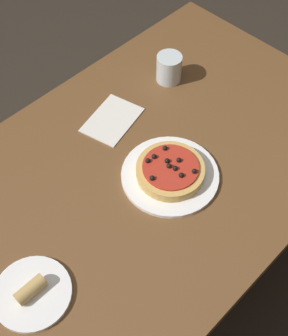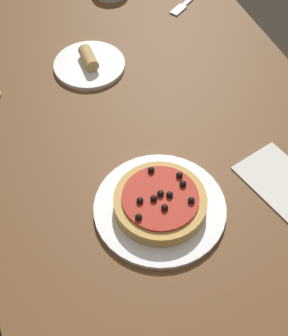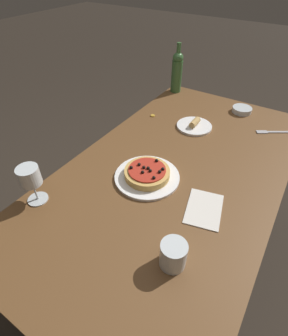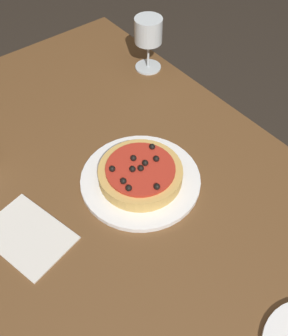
% 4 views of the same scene
% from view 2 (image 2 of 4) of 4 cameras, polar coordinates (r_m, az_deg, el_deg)
% --- Properties ---
extents(ground_plane, '(14.00, 14.00, 0.00)m').
position_cam_2_polar(ground_plane, '(1.70, 1.93, -14.30)').
color(ground_plane, '#2D261E').
extents(dining_table, '(1.57, 0.86, 0.74)m').
position_cam_2_polar(dining_table, '(1.12, 2.83, -1.06)').
color(dining_table, brown).
rests_on(dining_table, ground_plane).
extents(dinner_plate, '(0.27, 0.27, 0.01)m').
position_cam_2_polar(dinner_plate, '(0.96, 1.94, -4.90)').
color(dinner_plate, white).
rests_on(dinner_plate, dining_table).
extents(pizza, '(0.19, 0.19, 0.05)m').
position_cam_2_polar(pizza, '(0.94, 1.98, -4.13)').
color(pizza, tan).
rests_on(pizza, dinner_plate).
extents(fork, '(0.12, 0.16, 0.00)m').
position_cam_2_polar(fork, '(1.50, 5.34, 19.53)').
color(fork, '#B7B7BC').
rests_on(fork, dining_table).
extents(side_plate, '(0.19, 0.19, 0.05)m').
position_cam_2_polar(side_plate, '(1.26, -6.69, 12.50)').
color(side_plate, white).
rests_on(side_plate, dining_table).
extents(paper_napkin, '(0.20, 0.17, 0.00)m').
position_cam_2_polar(paper_napkin, '(1.05, 16.31, -1.58)').
color(paper_napkin, silver).
rests_on(paper_napkin, dining_table).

